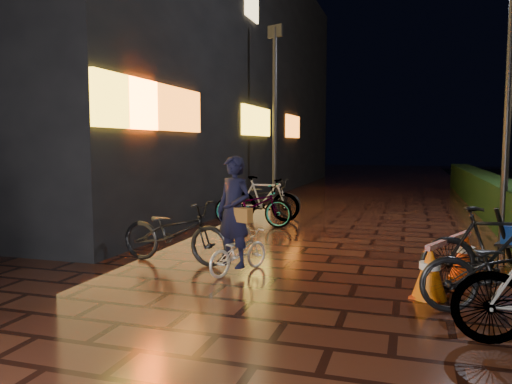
% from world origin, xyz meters
% --- Properties ---
extents(ground, '(80.00, 80.00, 0.00)m').
position_xyz_m(ground, '(0.00, 0.00, 0.00)').
color(ground, '#381911').
rests_on(ground, ground).
extents(hedge, '(0.70, 20.00, 1.00)m').
position_xyz_m(hedge, '(3.30, 8.00, 0.50)').
color(hedge, black).
rests_on(hedge, ground).
extents(storefront_block, '(12.09, 22.00, 9.00)m').
position_xyz_m(storefront_block, '(-9.50, 11.50, 4.50)').
color(storefront_block, black).
rests_on(storefront_block, ground).
extents(lamp_post_hedge, '(0.46, 0.22, 4.91)m').
position_xyz_m(lamp_post_hedge, '(2.93, 4.29, 2.70)').
color(lamp_post_hedge, black).
rests_on(lamp_post_hedge, ground).
extents(lamp_post_sf, '(0.49, 0.27, 5.25)m').
position_xyz_m(lamp_post_sf, '(-2.56, 7.91, 2.89)').
color(lamp_post_sf, black).
rests_on(lamp_post_sf, ground).
extents(cyclist, '(0.86, 1.27, 1.72)m').
position_xyz_m(cyclist, '(-1.17, 0.63, 0.64)').
color(cyclist, silver).
rests_on(cyclist, ground).
extents(traffic_barrier, '(0.99, 1.62, 0.67)m').
position_xyz_m(traffic_barrier, '(1.74, 0.79, 0.33)').
color(traffic_barrier, orange).
rests_on(traffic_barrier, ground).
extents(parked_bikes_storefront, '(2.04, 6.05, 1.10)m').
position_xyz_m(parked_bikes_storefront, '(-2.28, 4.33, 0.51)').
color(parked_bikes_storefront, black).
rests_on(parked_bikes_storefront, ground).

